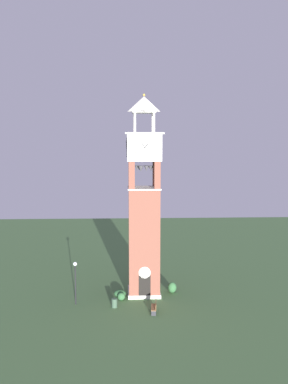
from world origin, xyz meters
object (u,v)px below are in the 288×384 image
Objects in this scene: clock_tower at (144,213)px; park_bench at (154,307)px; lamp_post at (75,275)px; trash_bin at (114,303)px.

clock_tower is 8.78m from park_bench.
trash_bin is at bearing -13.50° from lamp_post.
trash_bin is (-2.78, -3.36, -7.50)m from clock_tower.
park_bench is at bearing -20.14° from trash_bin.
lamp_post is at bearing 166.50° from trash_bin.
lamp_post is 4.93× the size of trash_bin.
trash_bin is (3.52, -0.85, -2.33)m from lamp_post.
trash_bin is at bearing -129.58° from clock_tower.
lamp_post is at bearing 163.14° from park_bench.
lamp_post is at bearing -158.24° from clock_tower.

